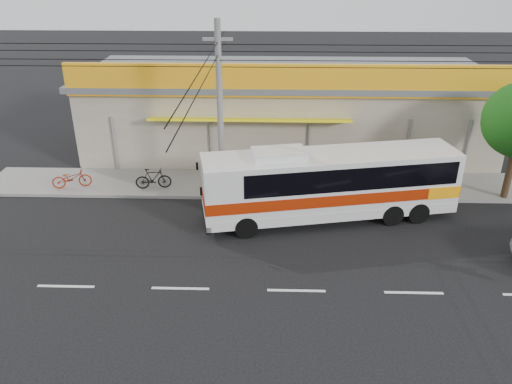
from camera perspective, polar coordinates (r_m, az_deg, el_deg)
ground at (r=19.54m, az=4.32°, el=-6.78°), size 120.00×120.00×0.00m
sidewalk at (r=24.77m, az=3.80°, el=0.84°), size 30.00×3.20×0.15m
lane_markings at (r=17.48m, az=4.63°, el=-11.18°), size 50.00×0.12×0.01m
storefront_building at (r=29.19m, az=3.59°, el=9.41°), size 22.60×9.20×5.70m
coach_bus at (r=21.29m, az=8.91°, el=1.28°), size 10.99×4.35×3.31m
motorbike_red at (r=25.68m, az=-20.32°, el=1.50°), size 1.94×1.12×0.97m
motorbike_dark at (r=24.46m, az=-11.66°, el=1.52°), size 1.77×0.74×1.03m
utility_pole at (r=21.12m, az=-4.34°, el=15.38°), size 34.00×14.00×8.13m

